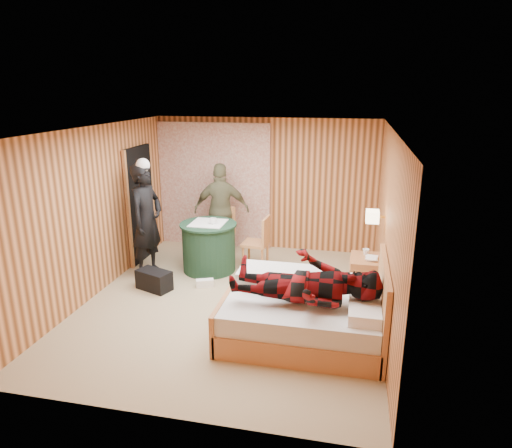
% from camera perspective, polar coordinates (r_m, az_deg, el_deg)
% --- Properties ---
extents(floor, '(4.20, 5.00, 0.01)m').
position_cam_1_polar(floor, '(6.81, -2.93, -9.70)').
color(floor, tan).
rests_on(floor, ground).
extents(ceiling, '(4.20, 5.00, 0.01)m').
position_cam_1_polar(ceiling, '(6.12, -3.29, 11.74)').
color(ceiling, silver).
rests_on(ceiling, wall_back).
extents(wall_back, '(4.20, 0.02, 2.50)m').
position_cam_1_polar(wall_back, '(8.72, 1.20, 4.96)').
color(wall_back, '#E39257').
rests_on(wall_back, floor).
extents(wall_left, '(0.02, 5.00, 2.50)m').
position_cam_1_polar(wall_left, '(7.18, -19.50, 1.41)').
color(wall_left, '#E39257').
rests_on(wall_left, floor).
extents(wall_right, '(0.02, 5.00, 2.50)m').
position_cam_1_polar(wall_right, '(6.16, 16.10, -0.73)').
color(wall_right, '#E39257').
rests_on(wall_right, floor).
extents(curtain, '(2.20, 0.08, 2.40)m').
position_cam_1_polar(curtain, '(8.90, -5.24, 4.81)').
color(curtain, beige).
rests_on(curtain, floor).
extents(doorway, '(0.06, 0.90, 2.05)m').
position_cam_1_polar(doorway, '(8.40, -14.23, 2.41)').
color(doorway, black).
rests_on(doorway, floor).
extents(wall_lamp, '(0.26, 0.24, 0.16)m').
position_cam_1_polar(wall_lamp, '(6.57, 14.38, 0.93)').
color(wall_lamp, gold).
rests_on(wall_lamp, wall_right).
extents(bed, '(1.97, 1.52, 1.05)m').
position_cam_1_polar(bed, '(5.88, 6.08, -11.00)').
color(bed, tan).
rests_on(bed, floor).
extents(nightstand, '(0.46, 0.62, 0.60)m').
position_cam_1_polar(nightstand, '(7.10, 13.40, -6.29)').
color(nightstand, tan).
rests_on(nightstand, floor).
extents(round_table, '(0.96, 0.96, 0.85)m').
position_cam_1_polar(round_table, '(7.81, -5.91, -2.80)').
color(round_table, '#1B3C2A').
rests_on(round_table, floor).
extents(chair_far, '(0.52, 0.52, 0.93)m').
position_cam_1_polar(chair_far, '(8.45, -4.24, -0.45)').
color(chair_far, tan).
rests_on(chair_far, floor).
extents(chair_near, '(0.45, 0.45, 0.93)m').
position_cam_1_polar(chair_near, '(7.80, 0.50, -1.88)').
color(chair_near, tan).
rests_on(chair_near, floor).
extents(duffel_bag, '(0.61, 0.46, 0.31)m').
position_cam_1_polar(duffel_bag, '(7.32, -12.61, -6.85)').
color(duffel_bag, black).
rests_on(duffel_bag, floor).
extents(sneaker_left, '(0.30, 0.21, 0.12)m').
position_cam_1_polar(sneaker_left, '(7.31, -6.41, -7.35)').
color(sneaker_left, white).
rests_on(sneaker_left, floor).
extents(sneaker_right, '(0.25, 0.12, 0.11)m').
position_cam_1_polar(sneaker_right, '(7.86, -0.38, -5.52)').
color(sneaker_right, white).
rests_on(sneaker_right, floor).
extents(woman_standing, '(0.57, 0.76, 1.88)m').
position_cam_1_polar(woman_standing, '(7.65, -13.49, 0.42)').
color(woman_standing, black).
rests_on(woman_standing, floor).
extents(man_at_table, '(1.07, 0.59, 1.72)m').
position_cam_1_polar(man_at_table, '(8.42, -4.32, 1.77)').
color(man_at_table, brown).
rests_on(man_at_table, floor).
extents(man_on_bed, '(0.86, 0.67, 1.77)m').
position_cam_1_polar(man_on_bed, '(5.40, 6.27, -6.01)').
color(man_on_bed, '#6A0A0C').
rests_on(man_on_bed, bed).
extents(book_lower, '(0.18, 0.23, 0.02)m').
position_cam_1_polar(book_lower, '(6.94, 13.57, -4.18)').
color(book_lower, white).
rests_on(book_lower, nightstand).
extents(book_upper, '(0.20, 0.25, 0.02)m').
position_cam_1_polar(book_upper, '(6.93, 13.58, -4.03)').
color(book_upper, white).
rests_on(book_upper, nightstand).
extents(cup_nightstand, '(0.13, 0.13, 0.09)m').
position_cam_1_polar(cup_nightstand, '(7.10, 13.57, -3.40)').
color(cup_nightstand, white).
rests_on(cup_nightstand, nightstand).
extents(cup_table, '(0.16, 0.16, 0.10)m').
position_cam_1_polar(cup_table, '(7.59, -5.41, 0.37)').
color(cup_table, white).
rests_on(cup_table, round_table).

